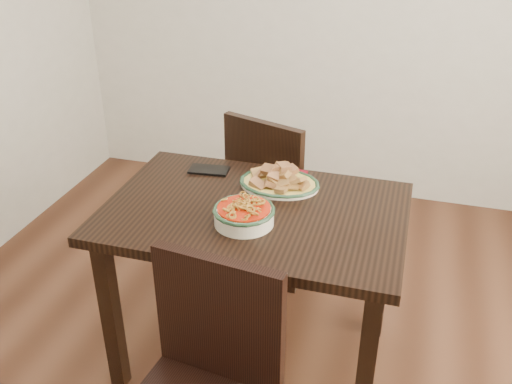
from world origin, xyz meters
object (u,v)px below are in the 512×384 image
(chair_near, at_px, (205,383))
(smartphone, at_px, (209,170))
(chair_far, at_px, (275,189))
(dining_table, at_px, (255,232))
(fish_plate, at_px, (280,176))
(noodle_bowl, at_px, (244,213))

(chair_near, xyz_separation_m, smartphone, (-0.31, 0.89, 0.26))
(chair_far, distance_m, smartphone, 0.49)
(dining_table, height_order, fish_plate, fish_plate)
(dining_table, height_order, noodle_bowl, noodle_bowl)
(dining_table, xyz_separation_m, chair_near, (0.03, -0.64, -0.14))
(dining_table, height_order, chair_near, chair_near)
(dining_table, relative_size, chair_far, 1.27)
(fish_plate, distance_m, noodle_bowl, 0.32)
(dining_table, xyz_separation_m, noodle_bowl, (-0.01, -0.11, 0.15))
(chair_near, bearing_deg, chair_far, 102.06)
(chair_near, xyz_separation_m, fish_plate, (0.01, 0.84, 0.30))
(chair_far, bearing_deg, chair_near, 113.72)
(chair_near, relative_size, fish_plate, 2.77)
(fish_plate, xyz_separation_m, smartphone, (-0.32, 0.05, -0.04))
(dining_table, distance_m, chair_far, 0.65)
(chair_far, height_order, noodle_bowl, chair_far)
(fish_plate, height_order, noodle_bowl, fish_plate)
(chair_far, bearing_deg, smartphone, 80.82)
(noodle_bowl, bearing_deg, smartphone, 126.72)
(fish_plate, bearing_deg, noodle_bowl, -99.32)
(dining_table, xyz_separation_m, chair_far, (-0.08, 0.62, -0.14))
(chair_far, relative_size, smartphone, 5.33)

